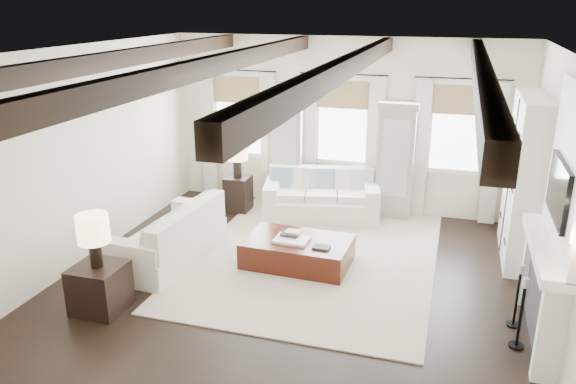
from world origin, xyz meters
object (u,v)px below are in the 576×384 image
(side_table_front, at_px, (100,288))
(side_table_back, at_px, (238,194))
(sofa_left, at_px, (173,238))
(ottoman, at_px, (298,252))
(sofa_back, at_px, (321,198))

(side_table_front, bearing_deg, side_table_back, 84.68)
(sofa_left, height_order, ottoman, sofa_left)
(ottoman, distance_m, side_table_back, 2.55)
(sofa_left, bearing_deg, sofa_back, 54.80)
(ottoman, height_order, side_table_front, side_table_front)
(side_table_front, bearing_deg, sofa_left, 82.48)
(side_table_back, bearing_deg, sofa_left, -93.78)
(side_table_front, bearing_deg, ottoman, 43.77)
(ottoman, height_order, side_table_back, side_table_back)
(side_table_front, distance_m, side_table_back, 3.89)
(sofa_back, relative_size, ottoman, 1.42)
(sofa_back, bearing_deg, ottoman, -86.33)
(side_table_back, bearing_deg, ottoman, -47.94)
(ottoman, bearing_deg, side_table_front, -134.25)
(sofa_left, distance_m, side_table_front, 1.60)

